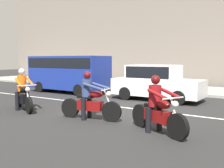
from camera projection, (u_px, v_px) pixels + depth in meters
name	position (u px, v px, depth m)	size (l,w,h in m)	color
ground_plane	(114.00, 111.00, 9.91)	(80.00, 80.00, 0.00)	#272727
sidewalk_slab	(182.00, 89.00, 16.54)	(40.00, 4.40, 0.14)	#99968E
building_facade	(200.00, 0.00, 18.77)	(40.00, 1.40, 12.58)	slate
lane_marking_stripe	(114.00, 106.00, 10.96)	(18.00, 0.14, 0.01)	silver
motorcycle_with_rider_denim_blue	(90.00, 100.00, 8.54)	(2.20, 0.75, 1.59)	black
motorcycle_with_rider_crimson	(157.00, 109.00, 6.97)	(2.01, 1.09, 1.56)	black
motorcycle_with_rider_orange_stripe	(23.00, 93.00, 10.05)	(1.99, 1.00, 1.64)	black
parked_sedan_white	(156.00, 82.00, 12.64)	(4.33, 1.82, 1.72)	silver
parked_van_cobalt_blue	(68.00, 71.00, 15.55)	(5.01, 1.96, 2.18)	navy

